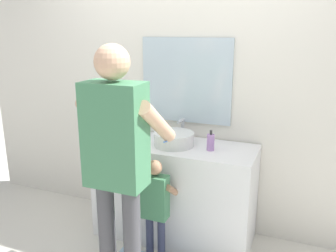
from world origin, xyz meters
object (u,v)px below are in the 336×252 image
object	(u,v)px
soap_bottle	(211,142)
adult_parent	(117,150)
child_toddler	(156,203)
toothbrush_cup	(135,134)

from	to	relation	value
soap_bottle	adult_parent	xyz separation A→B (m)	(-0.44, -0.70, 0.10)
soap_bottle	child_toddler	size ratio (longest dim) A/B	0.19
soap_bottle	child_toddler	world-z (taller)	soap_bottle
toothbrush_cup	adult_parent	bearing A→B (deg)	-71.72
soap_bottle	toothbrush_cup	bearing A→B (deg)	177.75
child_toddler	adult_parent	world-z (taller)	adult_parent
child_toddler	adult_parent	bearing A→B (deg)	-111.36
toothbrush_cup	soap_bottle	distance (m)	0.68
toothbrush_cup	child_toddler	distance (m)	0.67
toothbrush_cup	soap_bottle	bearing A→B (deg)	-2.25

